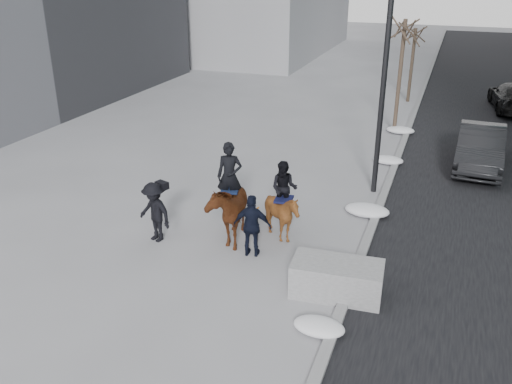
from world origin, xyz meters
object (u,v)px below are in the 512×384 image
(mounted_left, at_px, (228,204))
(mounted_right, at_px, (282,209))
(planter, at_px, (337,279))
(car_near, at_px, (480,147))

(mounted_left, bearing_deg, mounted_right, 18.27)
(planter, height_order, mounted_right, mounted_right)
(car_near, height_order, mounted_right, mounted_right)
(planter, bearing_deg, car_near, 72.63)
(mounted_left, bearing_deg, planter, -26.69)
(planter, bearing_deg, mounted_right, 132.69)
(mounted_right, bearing_deg, car_near, 56.90)
(car_near, distance_m, mounted_right, 9.76)
(mounted_left, height_order, mounted_right, mounted_left)
(planter, distance_m, mounted_left, 3.98)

